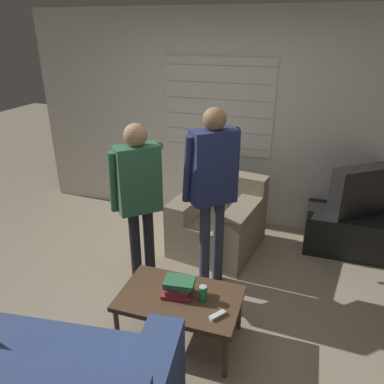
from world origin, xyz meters
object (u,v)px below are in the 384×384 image
armchair_beige (219,221)px  tv (360,191)px  book_stack (178,288)px  person_left_standing (138,189)px  soda_can (203,293)px  coffee_table (180,300)px  person_right_standing (212,179)px  spare_remote (218,315)px

armchair_beige → tv: bearing=-155.2°
armchair_beige → book_stack: (0.04, -1.44, 0.16)m
person_left_standing → soda_can: bearing=-78.5°
tv → coffee_table: bearing=15.7°
book_stack → soda_can: size_ratio=2.10×
person_right_standing → book_stack: person_right_standing is taller
coffee_table → spare_remote: bearing=-20.4°
coffee_table → book_stack: 0.11m
coffee_table → soda_can: 0.21m
tv → soda_can: 2.20m
coffee_table → soda_can: soda_can is taller
soda_can → tv: bearing=56.8°
soda_can → armchair_beige: bearing=99.3°
person_left_standing → spare_remote: 1.29m
coffee_table → soda_can: size_ratio=7.44×
coffee_table → person_left_standing: person_left_standing is taller
person_right_standing → spare_remote: (0.31, -0.93, -0.67)m
armchair_beige → book_stack: 1.45m
coffee_table → book_stack: (-0.02, 0.01, 0.11)m
person_left_standing → spare_remote: person_left_standing is taller
person_right_standing → soda_can: 1.01m
tv → person_left_standing: (-1.97, -1.27, 0.28)m
tv → person_right_standing: 1.75m
book_stack → coffee_table: bearing=-43.6°
armchair_beige → coffee_table: (0.05, -1.46, 0.05)m
tv → person_right_standing: person_right_standing is taller
soda_can → person_right_standing: bearing=101.1°
armchair_beige → person_right_standing: 1.01m
book_stack → person_left_standing: bearing=135.8°
book_stack → armchair_beige: bearing=91.5°
tv → spare_remote: 2.25m
armchair_beige → spare_remote: 1.63m
book_stack → tv: bearing=52.7°
book_stack → soda_can: book_stack is taller
person_left_standing → person_right_standing: (0.61, 0.24, 0.09)m
tv → soda_can: size_ratio=5.04×
coffee_table → soda_can: (0.18, 0.02, 0.10)m
armchair_beige → tv: 1.54m
armchair_beige → spare_remote: size_ratio=8.00×
armchair_beige → person_right_standing: person_right_standing is taller
person_right_standing → book_stack: size_ratio=6.55×
person_right_standing → tv: bearing=-3.1°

